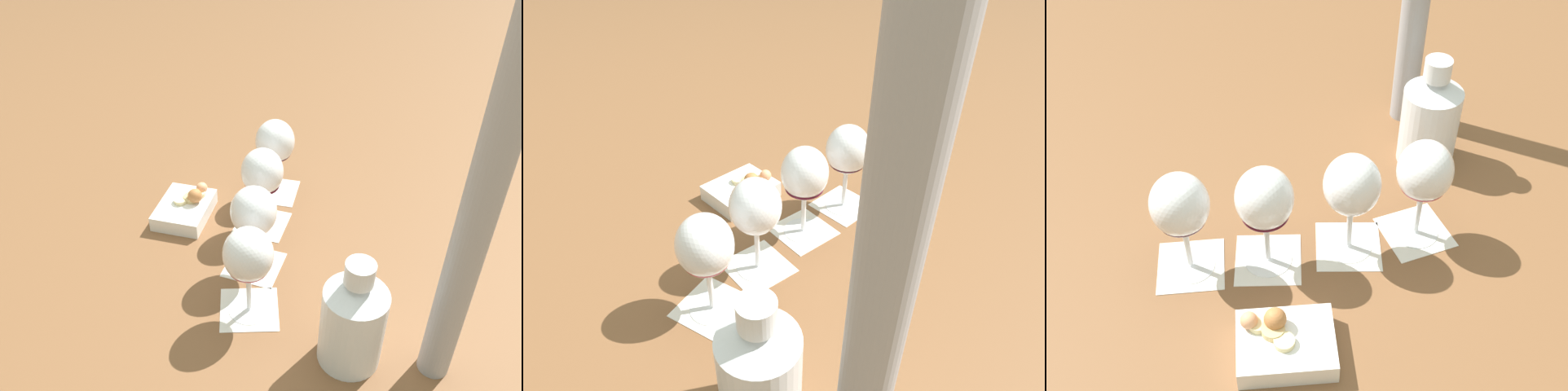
{
  "view_description": "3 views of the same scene",
  "coord_description": "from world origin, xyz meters",
  "views": [
    {
      "loc": [
        -0.83,
        0.24,
        0.77
      ],
      "look_at": [
        0.0,
        0.0,
        0.12
      ],
      "focal_mm": 38.0,
      "sensor_mm": 36.0,
      "label": 1
    },
    {
      "loc": [
        -0.63,
        -0.18,
        0.59
      ],
      "look_at": [
        0.0,
        0.0,
        0.12
      ],
      "focal_mm": 32.0,
      "sensor_mm": 36.0,
      "label": 2
    },
    {
      "loc": [
        0.41,
        0.57,
        0.8
      ],
      "look_at": [
        0.0,
        0.0,
        0.12
      ],
      "focal_mm": 45.0,
      "sensor_mm": 36.0,
      "label": 3
    }
  ],
  "objects": [
    {
      "name": "wine_glass_3",
      "position": [
        0.17,
        -0.08,
        0.13
      ],
      "size": [
        0.09,
        0.09,
        0.19
      ],
      "color": "white",
      "rests_on": "tasting_card_3"
    },
    {
      "name": "ceramic_vase",
      "position": [
        -0.31,
        -0.06,
        0.09
      ],
      "size": [
        0.1,
        0.1,
        0.21
      ],
      "color": "silver",
      "rests_on": "ground_plane"
    },
    {
      "name": "wine_glass_0",
      "position": [
        -0.17,
        0.07,
        0.13
      ],
      "size": [
        0.09,
        0.09,
        0.19
      ],
      "color": "white",
      "rests_on": "tasting_card_0"
    },
    {
      "name": "tasting_card_0",
      "position": [
        -0.17,
        0.07,
        0.0
      ],
      "size": [
        0.13,
        0.13,
        0.0
      ],
      "color": "silver",
      "rests_on": "ground_plane"
    },
    {
      "name": "tasting_card_1",
      "position": [
        -0.06,
        0.03,
        0.0
      ],
      "size": [
        0.15,
        0.15,
        0.0
      ],
      "color": "silver",
      "rests_on": "ground_plane"
    },
    {
      "name": "wine_glass_2",
      "position": [
        0.06,
        -0.02,
        0.13
      ],
      "size": [
        0.09,
        0.09,
        0.19
      ],
      "color": "white",
      "rests_on": "tasting_card_2"
    },
    {
      "name": "wine_glass_1",
      "position": [
        -0.06,
        0.03,
        0.13
      ],
      "size": [
        0.09,
        0.09,
        0.19
      ],
      "color": "white",
      "rests_on": "tasting_card_1"
    },
    {
      "name": "tasting_card_2",
      "position": [
        0.06,
        -0.02,
        0.0
      ],
      "size": [
        0.15,
        0.15,
        0.0
      ],
      "color": "silver",
      "rests_on": "ground_plane"
    },
    {
      "name": "snack_dish",
      "position": [
        0.14,
        0.14,
        0.02
      ],
      "size": [
        0.17,
        0.16,
        0.07
      ],
      "color": "white",
      "rests_on": "ground_plane"
    },
    {
      "name": "ground_plane",
      "position": [
        0.0,
        0.0,
        0.0
      ],
      "size": [
        8.0,
        8.0,
        0.0
      ],
      "primitive_type": "plane",
      "color": "brown"
    },
    {
      "name": "tasting_card_3",
      "position": [
        0.17,
        -0.08,
        0.0
      ],
      "size": [
        0.14,
        0.14,
        0.0
      ],
      "color": "silver",
      "rests_on": "ground_plane"
    }
  ]
}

